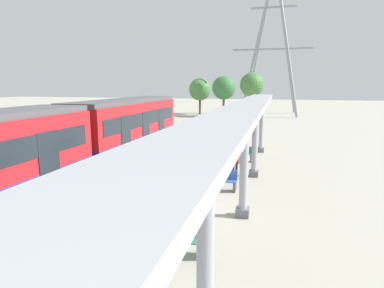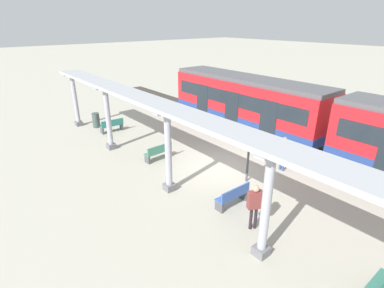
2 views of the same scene
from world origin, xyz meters
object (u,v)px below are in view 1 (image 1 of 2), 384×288
canopy_pillar_third (244,164)px  passenger_by_the_benches (235,158)px  train_far_carriage (128,124)px  canopy_pillar_fourth (255,139)px  canopy_pillar_second (205,251)px  bench_extra_slot (181,237)px  bench_mid_platform (219,180)px  platform_info_sign (169,162)px  canopy_pillar_fifth (262,125)px  bench_near_end (240,154)px  passenger_waiting_near_edge (125,162)px

canopy_pillar_third → passenger_by_the_benches: size_ratio=2.07×
train_far_carriage → canopy_pillar_fourth: size_ratio=3.16×
canopy_pillar_second → canopy_pillar_third: (0.00, 5.77, 0.00)m
canopy_pillar_second → bench_extra_slot: (-1.30, 2.96, -1.38)m
canopy_pillar_fourth → bench_mid_platform: size_ratio=2.39×
canopy_pillar_third → platform_info_sign: (-3.17, 1.59, -0.50)m
canopy_pillar_fifth → passenger_by_the_benches: canopy_pillar_fifth is taller
train_far_carriage → bench_near_end: train_far_carriage is taller
bench_extra_slot → platform_info_sign: bearing=113.0°
bench_extra_slot → canopy_pillar_fourth: bearing=80.5°
bench_mid_platform → passenger_waiting_near_edge: (-4.05, -0.60, 0.65)m
bench_mid_platform → platform_info_sign: (-1.90, -0.96, 0.89)m
train_far_carriage → canopy_pillar_third: (8.47, -8.64, -0.00)m
train_far_carriage → bench_mid_platform: bearing=-40.2°
canopy_pillar_fifth → bench_extra_slot: size_ratio=2.38×
canopy_pillar_third → canopy_pillar_second: bearing=-90.0°
canopy_pillar_second → passenger_waiting_near_edge: (-5.32, 7.71, -0.73)m
canopy_pillar_third → platform_info_sign: 3.58m
bench_near_end → platform_info_sign: 6.77m
canopy_pillar_fourth → train_far_carriage: bearing=156.5°
canopy_pillar_fourth → canopy_pillar_second: bearing=-90.0°
bench_near_end → passenger_by_the_benches: size_ratio=0.87×
bench_mid_platform → canopy_pillar_third: bearing=-63.6°
canopy_pillar_second → bench_near_end: canopy_pillar_second is taller
passenger_waiting_near_edge → canopy_pillar_third: bearing=-20.1°
canopy_pillar_second → canopy_pillar_third: same height
train_far_carriage → bench_extra_slot: 13.58m
bench_mid_platform → canopy_pillar_fifth: bearing=81.3°
passenger_by_the_benches → bench_near_end: bearing=93.4°
canopy_pillar_third → canopy_pillar_fourth: (0.00, 4.95, 0.00)m
canopy_pillar_fourth → bench_near_end: 3.46m
canopy_pillar_fourth → bench_extra_slot: canopy_pillar_fourth is taller
train_far_carriage → canopy_pillar_second: bearing=-59.5°
bench_near_end → platform_info_sign: bearing=-108.5°
canopy_pillar_fifth → canopy_pillar_second: bearing=-90.0°
platform_info_sign → passenger_by_the_benches: 3.36m
bench_mid_platform → bench_extra_slot: (-0.04, -5.36, 0.00)m
bench_mid_platform → platform_info_sign: bearing=-153.2°
train_far_carriage → passenger_by_the_benches: (7.68, -4.69, -0.74)m
bench_near_end → bench_mid_platform: (-0.23, -5.41, 0.00)m
canopy_pillar_fourth → passenger_by_the_benches: canopy_pillar_fourth is taller
bench_near_end → canopy_pillar_fifth: bearing=70.1°
canopy_pillar_second → platform_info_sign: canopy_pillar_second is taller
bench_near_end → passenger_waiting_near_edge: bearing=-125.5°
canopy_pillar_fourth → canopy_pillar_fifth: bearing=90.0°
bench_extra_slot → platform_info_sign: platform_info_sign is taller
bench_extra_slot → passenger_by_the_benches: (0.51, 6.76, 0.64)m
canopy_pillar_third → canopy_pillar_fifth: bearing=90.0°
bench_near_end → passenger_by_the_benches: passenger_by_the_benches is taller
canopy_pillar_third → canopy_pillar_fifth: same height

